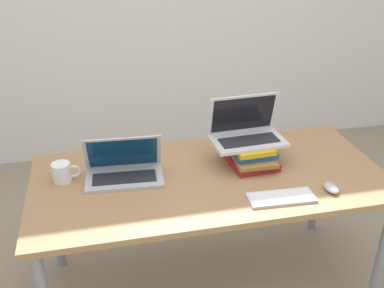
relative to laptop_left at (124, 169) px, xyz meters
name	(u,v)px	position (x,y,z in m)	size (l,w,h in m)	color
desk	(209,187)	(0.40, -0.07, -0.11)	(1.70, 0.80, 0.70)	#9E754C
laptop_left	(124,169)	(0.00, 0.00, 0.00)	(0.38, 0.24, 0.21)	#B2B2B7
book_stack	(251,153)	(0.64, 0.00, 0.01)	(0.23, 0.28, 0.11)	maroon
laptop_on_books	(246,132)	(0.62, 0.05, 0.11)	(0.37, 0.24, 0.23)	silver
wireless_keyboard	(281,197)	(0.66, -0.34, -0.04)	(0.30, 0.13, 0.01)	silver
mouse	(331,188)	(0.91, -0.32, -0.03)	(0.06, 0.10, 0.03)	#B2B2B7
mug	(62,172)	(-0.28, 0.03, 0.00)	(0.13, 0.09, 0.09)	white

